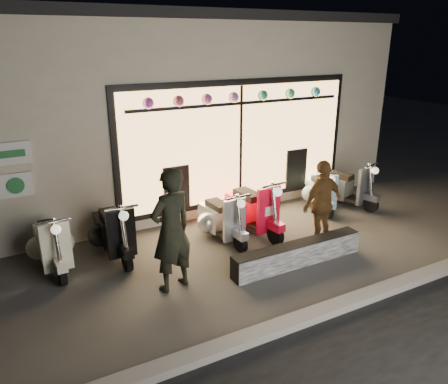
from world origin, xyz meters
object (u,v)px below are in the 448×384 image
at_px(scooter_red, 249,208).
at_px(man, 171,230).
at_px(graffiti_barrier, 298,254).
at_px(scooter_silver, 219,218).
at_px(woman, 322,203).

bearing_deg(scooter_red, man, -154.22).
distance_m(graffiti_barrier, scooter_silver, 1.74).
height_order(scooter_silver, scooter_red, scooter_red).
relative_size(graffiti_barrier, man, 1.28).
bearing_deg(graffiti_barrier, woman, 27.57).
relative_size(scooter_silver, scooter_red, 0.89).
distance_m(scooter_silver, scooter_red, 0.70).
distance_m(man, woman, 3.00).
distance_m(graffiti_barrier, scooter_red, 1.66).
height_order(scooter_red, man, man).
relative_size(scooter_silver, man, 0.73).
relative_size(graffiti_barrier, scooter_red, 1.57).
distance_m(scooter_red, woman, 1.49).
xyz_separation_m(graffiti_barrier, woman, (0.86, 0.45, 0.61)).
height_order(graffiti_barrier, woman, woman).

